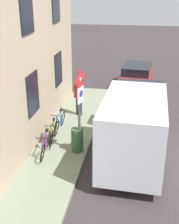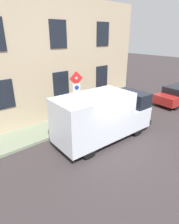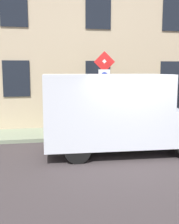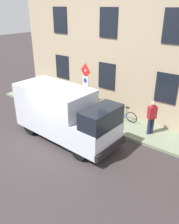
# 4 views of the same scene
# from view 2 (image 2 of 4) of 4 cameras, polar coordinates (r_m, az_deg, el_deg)

# --- Properties ---
(ground_plane) EXTENTS (80.00, 80.00, 0.00)m
(ground_plane) POSITION_cam_2_polar(r_m,az_deg,el_deg) (9.70, 6.71, -9.78)
(ground_plane) COLOR #373032
(sidewalk_slab) EXTENTS (1.98, 14.65, 0.14)m
(sidewalk_slab) POSITION_cam_2_polar(r_m,az_deg,el_deg) (11.96, -5.40, -2.80)
(sidewalk_slab) COLOR gray
(sidewalk_slab) RESTS_ON ground_plane
(building_facade) EXTENTS (0.75, 12.65, 7.11)m
(building_facade) POSITION_cam_2_polar(r_m,az_deg,el_deg) (12.06, -9.82, 14.53)
(building_facade) COLOR #C1AB8B
(building_facade) RESTS_ON ground_plane
(sign_post_stacked) EXTENTS (0.20, 0.55, 3.06)m
(sign_post_stacked) POSITION_cam_2_polar(r_m,az_deg,el_deg) (10.54, -3.93, 6.16)
(sign_post_stacked) COLOR #474C47
(sign_post_stacked) RESTS_ON sidewalk_slab
(delivery_van) EXTENTS (2.21, 5.40, 2.50)m
(delivery_van) POSITION_cam_2_polar(r_m,az_deg,el_deg) (9.58, 3.95, -1.08)
(delivery_van) COLOR silver
(delivery_van) RESTS_ON ground_plane
(parked_hatchback) EXTENTS (2.09, 4.14, 1.38)m
(parked_hatchback) POSITION_cam_2_polar(r_m,az_deg,el_deg) (16.52, 24.97, 4.80)
(parked_hatchback) COLOR #A2211E
(parked_hatchback) RESTS_ON ground_plane
(bicycle_blue) EXTENTS (0.46, 1.71, 0.89)m
(bicycle_blue) POSITION_cam_2_polar(r_m,az_deg,el_deg) (12.94, -1.21, 1.42)
(bicycle_blue) COLOR black
(bicycle_blue) RESTS_ON sidewalk_slab
(bicycle_orange) EXTENTS (0.48, 1.72, 0.89)m
(bicycle_orange) POSITION_cam_2_polar(r_m,az_deg,el_deg) (12.38, -4.72, 0.36)
(bicycle_orange) COLOR black
(bicycle_orange) RESTS_ON sidewalk_slab
(bicycle_purple) EXTENTS (0.46, 1.72, 0.89)m
(bicycle_purple) POSITION_cam_2_polar(r_m,az_deg,el_deg) (11.89, -8.55, -0.80)
(bicycle_purple) COLOR black
(bicycle_purple) RESTS_ON sidewalk_slab
(pedestrian) EXTENTS (0.48, 0.44, 1.72)m
(pedestrian) POSITION_cam_2_polar(r_m,az_deg,el_deg) (13.61, 5.92, 4.86)
(pedestrian) COLOR #262B47
(pedestrian) RESTS_ON sidewalk_slab
(litter_bin) EXTENTS (0.44, 0.44, 0.90)m
(litter_bin) POSITION_cam_2_polar(r_m,az_deg,el_deg) (11.24, -3.86, -1.55)
(litter_bin) COLOR #2D5133
(litter_bin) RESTS_ON sidewalk_slab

